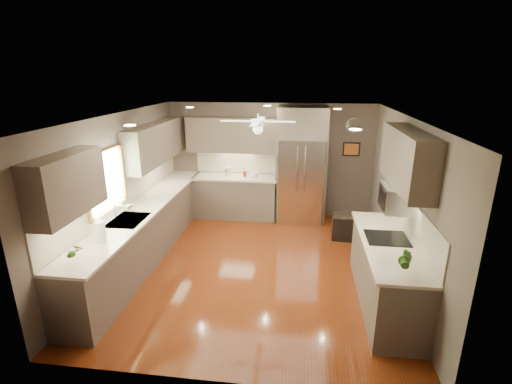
% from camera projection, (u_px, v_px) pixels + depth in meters
% --- Properties ---
extents(floor, '(5.00, 5.00, 0.00)m').
position_uv_depth(floor, '(256.00, 266.00, 6.26)').
color(floor, '#492609').
rests_on(floor, ground).
extents(ceiling, '(5.00, 5.00, 0.00)m').
position_uv_depth(ceiling, '(255.00, 116.00, 5.50)').
color(ceiling, white).
rests_on(ceiling, ground).
extents(wall_back, '(4.50, 0.00, 4.50)m').
position_uv_depth(wall_back, '(270.00, 160.00, 8.24)').
color(wall_back, brown).
rests_on(wall_back, ground).
extents(wall_front, '(4.50, 0.00, 4.50)m').
position_uv_depth(wall_front, '(222.00, 278.00, 3.52)').
color(wall_front, brown).
rests_on(wall_front, ground).
extents(wall_left, '(0.00, 5.00, 5.00)m').
position_uv_depth(wall_left, '(121.00, 190.00, 6.15)').
color(wall_left, brown).
rests_on(wall_left, ground).
extents(wall_right, '(0.00, 5.00, 5.00)m').
position_uv_depth(wall_right, '(403.00, 201.00, 5.61)').
color(wall_right, brown).
rests_on(wall_right, ground).
extents(canister_b, '(0.12, 0.12, 0.14)m').
position_uv_depth(canister_b, '(227.00, 173.00, 8.17)').
color(canister_b, silver).
rests_on(canister_b, back_run).
extents(canister_c, '(0.14, 0.14, 0.20)m').
position_uv_depth(canister_c, '(229.00, 172.00, 8.17)').
color(canister_c, '#C2B691').
rests_on(canister_c, back_run).
extents(canister_d, '(0.09, 0.09, 0.11)m').
position_uv_depth(canister_d, '(245.00, 174.00, 8.10)').
color(canister_d, maroon).
rests_on(canister_d, back_run).
extents(soap_bottle, '(0.10, 0.10, 0.17)m').
position_uv_depth(soap_bottle, '(129.00, 207.00, 6.03)').
color(soap_bottle, white).
rests_on(soap_bottle, left_run).
extents(potted_plant_left, '(0.15, 0.11, 0.27)m').
position_uv_depth(potted_plant_left, '(74.00, 251.00, 4.43)').
color(potted_plant_left, '#2C5819').
rests_on(potted_plant_left, left_run).
extents(potted_plant_right, '(0.19, 0.16, 0.30)m').
position_uv_depth(potted_plant_right, '(406.00, 260.00, 4.19)').
color(potted_plant_right, '#2C5819').
rests_on(potted_plant_right, right_run).
extents(bowl, '(0.25, 0.25, 0.05)m').
position_uv_depth(bowl, '(253.00, 176.00, 8.05)').
color(bowl, '#C2B691').
rests_on(bowl, back_run).
extents(left_run, '(0.65, 4.70, 1.45)m').
position_uv_depth(left_run, '(146.00, 230.00, 6.49)').
color(left_run, '#4E4439').
rests_on(left_run, ground).
extents(back_run, '(1.85, 0.65, 1.45)m').
position_uv_depth(back_run, '(236.00, 196.00, 8.28)').
color(back_run, '#4E4439').
rests_on(back_run, ground).
extents(uppers, '(4.50, 4.70, 0.95)m').
position_uv_depth(uppers, '(219.00, 147.00, 6.45)').
color(uppers, '#4E4439').
rests_on(uppers, wall_left).
extents(window, '(0.05, 1.12, 0.92)m').
position_uv_depth(window, '(105.00, 181.00, 5.58)').
color(window, '#BFF2B2').
rests_on(window, wall_left).
extents(sink, '(0.50, 0.70, 0.32)m').
position_uv_depth(sink, '(128.00, 222.00, 5.74)').
color(sink, silver).
rests_on(sink, left_run).
extents(refrigerator, '(1.06, 0.75, 2.45)m').
position_uv_depth(refrigerator, '(301.00, 168.00, 7.85)').
color(refrigerator, silver).
rests_on(refrigerator, ground).
extents(right_run, '(0.70, 2.20, 1.45)m').
position_uv_depth(right_run, '(386.00, 272.00, 5.13)').
color(right_run, '#4E4439').
rests_on(right_run, ground).
extents(microwave, '(0.43, 0.55, 0.34)m').
position_uv_depth(microwave, '(398.00, 198.00, 5.05)').
color(microwave, silver).
rests_on(microwave, wall_right).
extents(ceiling_fan, '(1.18, 1.18, 0.32)m').
position_uv_depth(ceiling_fan, '(258.00, 124.00, 5.83)').
color(ceiling_fan, white).
rests_on(ceiling_fan, ceiling).
extents(recessed_lights, '(2.84, 3.14, 0.01)m').
position_uv_depth(recessed_lights, '(256.00, 113.00, 5.88)').
color(recessed_lights, white).
rests_on(recessed_lights, ceiling).
extents(wall_clock, '(0.30, 0.03, 0.30)m').
position_uv_depth(wall_clock, '(353.00, 126.00, 7.77)').
color(wall_clock, white).
rests_on(wall_clock, wall_back).
extents(framed_print, '(0.36, 0.03, 0.30)m').
position_uv_depth(framed_print, '(351.00, 149.00, 7.92)').
color(framed_print, black).
rests_on(framed_print, wall_back).
extents(stool, '(0.44, 0.44, 0.49)m').
position_uv_depth(stool, '(343.00, 226.00, 7.25)').
color(stool, black).
rests_on(stool, ground).
extents(paper_towel, '(0.13, 0.13, 0.32)m').
position_uv_depth(paper_towel, '(101.00, 232.00, 4.95)').
color(paper_towel, white).
rests_on(paper_towel, left_run).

